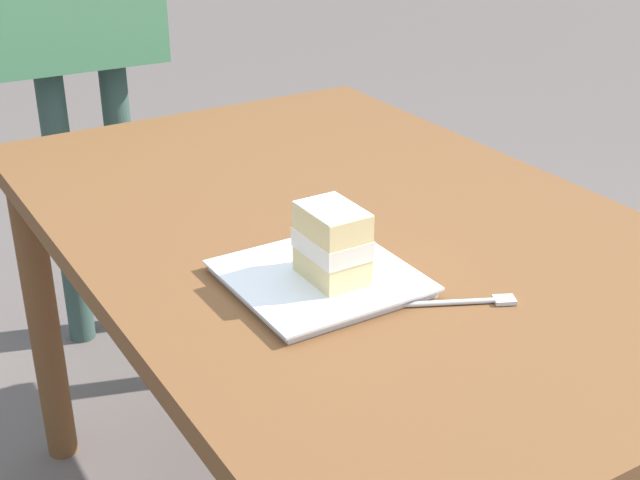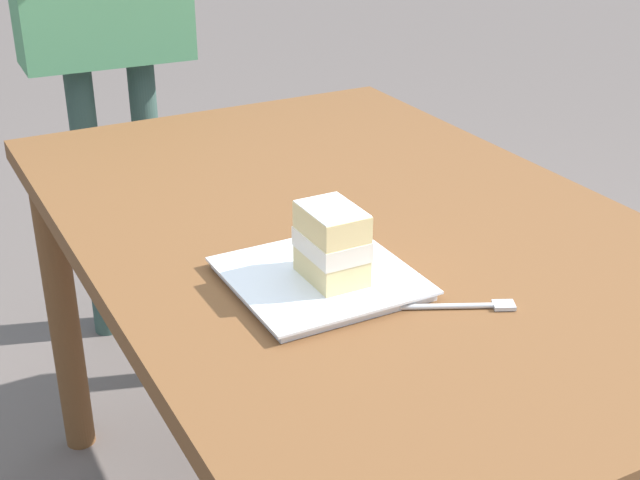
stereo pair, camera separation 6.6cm
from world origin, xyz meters
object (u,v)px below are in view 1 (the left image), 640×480
Objects in this scene: patio_table at (343,272)px; dessert_plate at (320,279)px; dessert_fork at (465,302)px; cake_slice at (332,243)px.

patio_table is 0.27m from dessert_plate.
cake_slice is at bearing 43.19° from dessert_fork.
cake_slice is 0.20m from dessert_fork.
cake_slice reaches higher than dessert_plate.
cake_slice is (-0.02, -0.01, 0.06)m from dessert_plate.
patio_table is 12.79× the size of cake_slice.
dessert_plate is 1.61× the size of dessert_fork.
cake_slice is 0.69× the size of dessert_fork.
patio_table is at bearing -41.22° from dessert_plate.
dessert_fork is (-0.16, -0.14, -0.00)m from dessert_plate.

